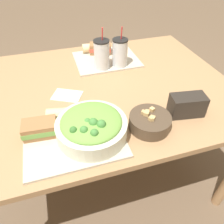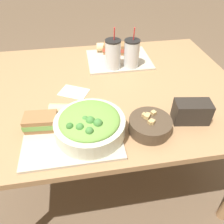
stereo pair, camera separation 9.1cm
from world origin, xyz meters
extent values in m
plane|color=brown|center=(0.00, 0.00, 0.00)|extent=(12.00, 12.00, 0.00)
cube|color=#A37A51|center=(0.00, 0.00, 0.75)|extent=(1.44, 1.08, 0.03)
cylinder|color=#A37A51|center=(-0.66, 0.48, 0.37)|extent=(0.06, 0.06, 0.74)
cylinder|color=#A37A51|center=(0.66, 0.48, 0.37)|extent=(0.06, 0.06, 0.74)
cube|color=#BCB29E|center=(-0.21, -0.35, 0.78)|extent=(0.40, 0.32, 0.01)
cube|color=#BCB29E|center=(0.11, 0.28, 0.78)|extent=(0.40, 0.32, 0.01)
cylinder|color=beige|center=(-0.13, -0.35, 0.82)|extent=(0.29, 0.29, 0.07)
ellipsoid|color=#6B9E42|center=(-0.13, -0.35, 0.86)|extent=(0.25, 0.25, 0.05)
sphere|color=#427F38|center=(-0.17, -0.41, 0.88)|extent=(0.03, 0.03, 0.03)
sphere|color=#427F38|center=(-0.15, -0.37, 0.87)|extent=(0.03, 0.03, 0.03)
sphere|color=#427F38|center=(-0.10, -0.40, 0.88)|extent=(0.04, 0.04, 0.04)
sphere|color=#427F38|center=(-0.13, -0.38, 0.88)|extent=(0.04, 0.04, 0.04)
sphere|color=#427F38|center=(-0.14, -0.43, 0.88)|extent=(0.03, 0.03, 0.03)
sphere|color=#38702D|center=(-0.21, -0.40, 0.87)|extent=(0.03, 0.03, 0.03)
cube|color=beige|center=(-0.11, -0.37, 0.87)|extent=(0.05, 0.06, 0.01)
cube|color=beige|center=(-0.14, -0.33, 0.87)|extent=(0.06, 0.06, 0.01)
cylinder|color=#473828|center=(0.12, -0.37, 0.80)|extent=(0.18, 0.18, 0.06)
cylinder|color=brown|center=(0.12, -0.37, 0.82)|extent=(0.16, 0.16, 0.01)
cube|color=tan|center=(0.11, -0.35, 0.84)|extent=(0.03, 0.03, 0.02)
cube|color=tan|center=(0.11, -0.39, 0.83)|extent=(0.02, 0.02, 0.02)
cube|color=tan|center=(0.10, -0.34, 0.83)|extent=(0.03, 0.03, 0.02)
cube|color=tan|center=(0.12, -0.39, 0.84)|extent=(0.03, 0.03, 0.02)
cube|color=tan|center=(0.11, -0.34, 0.83)|extent=(0.02, 0.02, 0.02)
cube|color=tan|center=(0.14, -0.33, 0.84)|extent=(0.03, 0.03, 0.02)
cube|color=olive|center=(-0.34, -0.29, 0.79)|extent=(0.14, 0.09, 0.02)
cube|color=#6B9E47|center=(-0.34, -0.29, 0.81)|extent=(0.15, 0.10, 0.02)
cube|color=olive|center=(-0.34, -0.29, 0.84)|extent=(0.14, 0.09, 0.02)
cylinder|color=#DBBC84|center=(-0.24, -0.22, 0.81)|extent=(0.13, 0.08, 0.06)
cylinder|color=beige|center=(-0.18, -0.23, 0.81)|extent=(0.02, 0.05, 0.05)
cube|color=olive|center=(0.09, 0.38, 0.79)|extent=(0.15, 0.12, 0.02)
cube|color=#C64C38|center=(0.09, 0.38, 0.81)|extent=(0.16, 0.12, 0.02)
cube|color=olive|center=(0.09, 0.38, 0.84)|extent=(0.15, 0.12, 0.02)
cylinder|color=#DBBC84|center=(0.04, 0.41, 0.81)|extent=(0.13, 0.07, 0.06)
cylinder|color=beige|center=(0.10, 0.40, 0.81)|extent=(0.01, 0.05, 0.05)
cylinder|color=silver|center=(0.05, 0.18, 0.86)|extent=(0.09, 0.09, 0.16)
cylinder|color=black|center=(0.05, 0.18, 0.85)|extent=(0.08, 0.08, 0.13)
cylinder|color=black|center=(0.05, 0.18, 0.95)|extent=(0.09, 0.09, 0.01)
cylinder|color=red|center=(0.06, 0.18, 0.99)|extent=(0.01, 0.02, 0.08)
cylinder|color=silver|center=(0.16, 0.18, 0.86)|extent=(0.09, 0.09, 0.16)
cylinder|color=maroon|center=(0.16, 0.18, 0.85)|extent=(0.08, 0.08, 0.13)
cylinder|color=black|center=(0.16, 0.18, 0.94)|extent=(0.09, 0.09, 0.01)
cylinder|color=red|center=(0.17, 0.18, 0.98)|extent=(0.01, 0.02, 0.08)
cube|color=#28231E|center=(0.32, -0.34, 0.82)|extent=(0.17, 0.10, 0.10)
cube|color=silver|center=(-0.19, -0.03, 0.77)|extent=(0.18, 0.16, 0.00)
camera|label=1|loc=(-0.24, -0.98, 1.45)|focal=35.00mm
camera|label=2|loc=(-0.15, -1.00, 1.45)|focal=35.00mm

